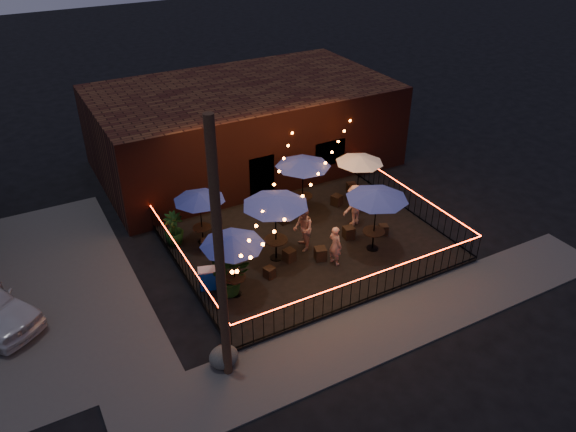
# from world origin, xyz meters

# --- Properties ---
(ground) EXTENTS (110.00, 110.00, 0.00)m
(ground) POSITION_xyz_m (0.00, 0.00, 0.00)
(ground) COLOR black
(ground) RESTS_ON ground
(patio) EXTENTS (10.00, 8.00, 0.15)m
(patio) POSITION_xyz_m (0.00, 2.00, 0.07)
(patio) COLOR black
(patio) RESTS_ON ground
(sidewalk) EXTENTS (18.00, 2.50, 0.05)m
(sidewalk) POSITION_xyz_m (0.00, -3.25, 0.03)
(sidewalk) COLOR #494644
(sidewalk) RESTS_ON ground
(brick_building) EXTENTS (14.00, 8.00, 4.00)m
(brick_building) POSITION_xyz_m (1.00, 9.99, 2.00)
(brick_building) COLOR black
(brick_building) RESTS_ON ground
(utility_pole) EXTENTS (0.26, 0.26, 8.00)m
(utility_pole) POSITION_xyz_m (-5.40, -2.60, 4.00)
(utility_pole) COLOR #392117
(utility_pole) RESTS_ON ground
(fence_front) EXTENTS (10.00, 0.04, 1.04)m
(fence_front) POSITION_xyz_m (0.00, -2.00, 0.66)
(fence_front) COLOR black
(fence_front) RESTS_ON patio
(fence_left) EXTENTS (0.04, 8.00, 1.04)m
(fence_left) POSITION_xyz_m (-5.00, 2.00, 0.66)
(fence_left) COLOR black
(fence_left) RESTS_ON patio
(fence_right) EXTENTS (0.04, 8.00, 1.04)m
(fence_right) POSITION_xyz_m (5.00, 2.00, 0.66)
(fence_right) COLOR black
(fence_right) RESTS_ON patio
(festoon_lights) EXTENTS (10.02, 8.72, 1.32)m
(festoon_lights) POSITION_xyz_m (-1.01, 1.70, 2.52)
(festoon_lights) COLOR orange
(festoon_lights) RESTS_ON ground
(cafe_table_0) EXTENTS (2.79, 2.79, 2.38)m
(cafe_table_0) POSITION_xyz_m (-3.80, 0.44, 2.33)
(cafe_table_0) COLOR black
(cafe_table_0) RESTS_ON patio
(cafe_table_1) EXTENTS (2.31, 2.31, 2.19)m
(cafe_table_1) POSITION_xyz_m (-3.59, 4.02, 2.15)
(cafe_table_1) COLOR black
(cafe_table_1) RESTS_ON patio
(cafe_table_2) EXTENTS (2.56, 2.56, 2.69)m
(cafe_table_2) POSITION_xyz_m (-1.58, 1.67, 2.61)
(cafe_table_2) COLOR black
(cafe_table_2) RESTS_ON patio
(cafe_table_3) EXTENTS (2.87, 2.87, 2.54)m
(cafe_table_3) POSITION_xyz_m (0.99, 4.15, 2.47)
(cafe_table_3) COLOR black
(cafe_table_3) RESTS_ON patio
(cafe_table_4) EXTENTS (2.45, 2.45, 2.58)m
(cafe_table_4) POSITION_xyz_m (1.97, 0.44, 2.50)
(cafe_table_4) COLOR black
(cafe_table_4) RESTS_ON patio
(cafe_table_5) EXTENTS (2.17, 2.17, 2.27)m
(cafe_table_5) POSITION_xyz_m (3.50, 3.73, 2.22)
(cafe_table_5) COLOR black
(cafe_table_5) RESTS_ON patio
(bistro_chair_0) EXTENTS (0.48, 0.48, 0.44)m
(bistro_chair_0) POSITION_xyz_m (-4.18, 0.74, 0.37)
(bistro_chair_0) COLOR black
(bistro_chair_0) RESTS_ON patio
(bistro_chair_1) EXTENTS (0.43, 0.43, 0.41)m
(bistro_chair_1) POSITION_xyz_m (-2.34, 0.74, 0.35)
(bistro_chair_1) COLOR black
(bistro_chair_1) RESTS_ON patio
(bistro_chair_2) EXTENTS (0.49, 0.49, 0.44)m
(bistro_chair_2) POSITION_xyz_m (-3.69, 3.45, 0.37)
(bistro_chair_2) COLOR black
(bistro_chair_2) RESTS_ON patio
(bistro_chair_3) EXTENTS (0.47, 0.47, 0.50)m
(bistro_chair_3) POSITION_xyz_m (-3.01, 3.81, 0.40)
(bistro_chair_3) COLOR black
(bistro_chair_3) RESTS_ON patio
(bistro_chair_4) EXTENTS (0.46, 0.46, 0.46)m
(bistro_chair_4) POSITION_xyz_m (-1.22, 1.30, 0.38)
(bistro_chair_4) COLOR black
(bistro_chair_4) RESTS_ON patio
(bistro_chair_5) EXTENTS (0.51, 0.51, 0.49)m
(bistro_chair_5) POSITION_xyz_m (-0.17, 0.80, 0.40)
(bistro_chair_5) COLOR black
(bistro_chair_5) RESTS_ON patio
(bistro_chair_6) EXTENTS (0.42, 0.42, 0.43)m
(bistro_chair_6) POSITION_xyz_m (-0.15, 3.74, 0.36)
(bistro_chair_6) COLOR black
(bistro_chair_6) RESTS_ON patio
(bistro_chair_7) EXTENTS (0.46, 0.46, 0.52)m
(bistro_chair_7) POSITION_xyz_m (0.90, 4.25, 0.41)
(bistro_chair_7) COLOR black
(bistro_chair_7) RESTS_ON patio
(bistro_chair_8) EXTENTS (0.47, 0.47, 0.48)m
(bistro_chair_8) POSITION_xyz_m (1.59, 1.52, 0.39)
(bistro_chair_8) COLOR black
(bistro_chair_8) RESTS_ON patio
(bistro_chair_9) EXTENTS (0.45, 0.45, 0.41)m
(bistro_chair_9) POSITION_xyz_m (2.97, 1.09, 0.35)
(bistro_chair_9) COLOR black
(bistro_chair_9) RESTS_ON patio
(bistro_chair_10) EXTENTS (0.52, 0.52, 0.47)m
(bistro_chair_10) POSITION_xyz_m (2.59, 3.96, 0.38)
(bistro_chair_10) COLOR black
(bistro_chair_10) RESTS_ON patio
(bistro_chair_11) EXTENTS (0.51, 0.51, 0.47)m
(bistro_chair_11) POSITION_xyz_m (3.79, 4.59, 0.39)
(bistro_chair_11) COLOR black
(bistro_chair_11) RESTS_ON patio
(patron_a) EXTENTS (0.50, 0.65, 1.57)m
(patron_a) POSITION_xyz_m (0.17, 0.35, 0.94)
(patron_a) COLOR tan
(patron_a) RESTS_ON patio
(patron_b) EXTENTS (0.91, 1.05, 1.82)m
(patron_b) POSITION_xyz_m (-0.39, 1.74, 1.06)
(patron_b) COLOR tan
(patron_b) RESTS_ON patio
(patron_c) EXTENTS (1.23, 0.84, 1.76)m
(patron_c) POSITION_xyz_m (2.38, 2.31, 1.03)
(patron_c) COLOR #E2AC9B
(patron_c) RESTS_ON patio
(potted_shrub_a) EXTENTS (1.43, 1.28, 1.46)m
(potted_shrub_a) POSITION_xyz_m (-3.88, 0.61, 0.88)
(potted_shrub_a) COLOR #194011
(potted_shrub_a) RESTS_ON patio
(potted_shrub_b) EXTENTS (0.90, 0.76, 1.48)m
(potted_shrub_b) POSITION_xyz_m (-3.58, 2.27, 0.89)
(potted_shrub_b) COLOR #13370D
(potted_shrub_b) RESTS_ON patio
(potted_shrub_c) EXTENTS (0.79, 0.79, 1.35)m
(potted_shrub_c) POSITION_xyz_m (-4.60, 4.42, 0.83)
(potted_shrub_c) COLOR #1A400E
(potted_shrub_c) RESTS_ON patio
(cooler) EXTENTS (0.70, 0.59, 0.79)m
(cooler) POSITION_xyz_m (-4.50, 1.23, 0.55)
(cooler) COLOR #0F40B2
(cooler) RESTS_ON patio
(boulder) EXTENTS (1.08, 0.99, 0.70)m
(boulder) POSITION_xyz_m (-5.39, -2.29, 0.35)
(boulder) COLOR #41413D
(boulder) RESTS_ON ground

